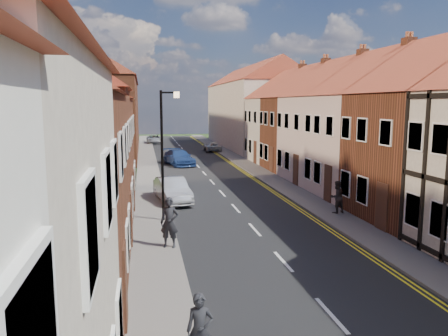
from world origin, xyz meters
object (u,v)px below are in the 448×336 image
object	(u,v)px
lamppost	(164,147)
pedestrian_right	(337,197)
pedestrian_left_b	(169,223)
car_mid	(172,190)
car_distant	(154,139)
car_far	(179,158)
car_distant_b	(212,147)
pedestrian_left	(200,330)

from	to	relation	value
lamppost	pedestrian_right	xyz separation A→B (m)	(8.47, -0.24, -2.61)
lamppost	pedestrian_left_b	size ratio (longest dim) A/B	3.13
car_mid	car_distant	size ratio (longest dim) A/B	0.97
car_mid	car_far	size ratio (longest dim) A/B	0.89
pedestrian_right	car_far	bearing A→B (deg)	-85.88
car_distant_b	pedestrian_left_b	bearing A→B (deg)	80.26
car_mid	pedestrian_right	world-z (taller)	pedestrian_right
car_distant	pedestrian_right	size ratio (longest dim) A/B	2.67
pedestrian_right	lamppost	bearing A→B (deg)	-15.34
lamppost	car_mid	world-z (taller)	lamppost
car_mid	pedestrian_left_b	size ratio (longest dim) A/B	2.19
lamppost	car_distant	bearing A→B (deg)	89.16
car_distant	car_distant_b	world-z (taller)	car_distant
car_distant	pedestrian_left	distance (m)	53.25
car_distant	pedestrian_left_b	bearing A→B (deg)	-92.38
pedestrian_left	pedestrian_right	bearing A→B (deg)	63.82
car_far	car_distant_b	distance (m)	11.87
pedestrian_left	car_distant_b	size ratio (longest dim) A/B	0.40
car_distant	lamppost	bearing A→B (deg)	-92.40
car_distant	car_distant_b	size ratio (longest dim) A/B	1.10
car_mid	car_distant	xyz separation A→B (m)	(0.00, 37.33, -0.09)
car_far	pedestrian_right	xyz separation A→B (m)	(6.24, -19.38, 0.24)
pedestrian_right	pedestrian_left_b	size ratio (longest dim) A/B	0.84
car_distant	pedestrian_left_b	size ratio (longest dim) A/B	2.25
car_distant	pedestrian_left_b	xyz separation A→B (m)	(-0.65, -45.53, 0.48)
car_distant_b	pedestrian_left	bearing A→B (deg)	82.58
car_far	car_distant_b	world-z (taller)	car_far
car_distant_b	pedestrian_left_b	distance (m)	34.73
pedestrian_left_b	car_mid	bearing A→B (deg)	103.08
car_mid	pedestrian_left_b	bearing A→B (deg)	-103.29
car_mid	car_distant_b	world-z (taller)	car_mid
car_far	car_distant_b	xyz separation A→B (m)	(4.79, 10.86, -0.14)
pedestrian_left	pedestrian_right	size ratio (longest dim) A/B	0.96
pedestrian_right	pedestrian_left	bearing A→B (deg)	40.23
car_far	pedestrian_left	size ratio (longest dim) A/B	3.05
car_distant	pedestrian_right	world-z (taller)	pedestrian_right
lamppost	car_far	size ratio (longest dim) A/B	1.26
car_distant	pedestrian_left	size ratio (longest dim) A/B	2.78
car_far	pedestrian_right	distance (m)	20.36
pedestrian_left_b	lamppost	bearing A→B (deg)	107.06
car_distant	pedestrian_right	bearing A→B (deg)	-80.91
pedestrian_left	car_distant_b	bearing A→B (deg)	90.47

